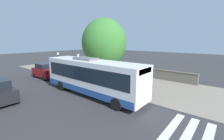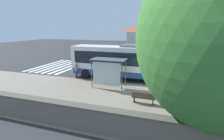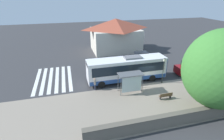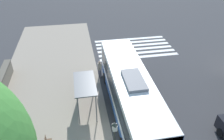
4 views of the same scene
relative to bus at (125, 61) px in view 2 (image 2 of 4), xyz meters
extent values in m
plane|color=#353538|center=(-1.71, -2.44, -1.89)|extent=(120.00, 120.00, 0.00)
cube|color=gray|center=(-6.21, -2.44, -1.88)|extent=(9.00, 44.00, 0.02)
cube|color=silver|center=(3.29, 8.10, -1.88)|extent=(9.00, 0.50, 0.01)
cube|color=silver|center=(3.29, 9.05, -1.88)|extent=(9.00, 0.50, 0.01)
cube|color=silver|center=(3.29, 10.00, -1.88)|extent=(9.00, 0.50, 0.01)
cube|color=silver|center=(3.29, 10.95, -1.88)|extent=(9.00, 0.50, 0.01)
cube|color=silver|center=(3.29, 11.90, -1.88)|extent=(9.00, 0.50, 0.01)
cube|color=silver|center=(3.29, 12.85, -1.88)|extent=(9.00, 0.50, 0.01)
cube|color=#6B6356|center=(-10.26, -2.44, -1.24)|extent=(0.50, 20.00, 1.30)
cube|color=#5B5449|center=(-10.26, -2.44, -0.55)|extent=(0.60, 20.00, 0.08)
cube|color=beige|center=(14.59, -2.47, 0.52)|extent=(7.59, 10.01, 4.81)
pyramid|color=#9E4733|center=(14.59, -2.47, 4.00)|extent=(8.19, 10.61, 2.16)
cube|color=white|center=(0.00, 0.02, 0.05)|extent=(2.57, 11.42, 2.98)
cube|color=black|center=(0.00, 0.02, 0.44)|extent=(2.61, 10.50, 1.31)
cube|color=#264C93|center=(0.00, 0.02, -1.14)|extent=(2.61, 11.19, 0.60)
cube|color=#264C93|center=(0.00, -5.66, 0.05)|extent=(2.61, 0.06, 2.86)
cube|color=black|center=(0.00, 5.69, 1.24)|extent=(1.93, 0.08, 0.42)
cube|color=slate|center=(0.00, -0.84, 1.65)|extent=(1.29, 2.51, 0.22)
cylinder|color=black|center=(-1.21, 4.01, -1.39)|extent=(0.30, 1.00, 1.00)
cylinder|color=black|center=(1.21, 4.01, -1.39)|extent=(0.30, 1.00, 1.00)
cylinder|color=black|center=(-1.21, -3.52, -1.39)|extent=(0.30, 1.00, 1.00)
cylinder|color=black|center=(1.21, -3.52, -1.39)|extent=(0.30, 1.00, 1.00)
cylinder|color=#515459|center=(-2.60, -0.77, -0.61)|extent=(0.08, 0.08, 2.55)
cylinder|color=#515459|center=(-2.60, 2.09, -0.61)|extent=(0.08, 0.08, 2.55)
cylinder|color=#515459|center=(-3.85, -0.77, -0.61)|extent=(0.08, 0.08, 2.55)
cylinder|color=#515459|center=(-3.85, 2.09, -0.61)|extent=(0.08, 0.08, 2.55)
cube|color=#515459|center=(-3.23, 0.66, 0.70)|extent=(1.55, 3.15, 0.08)
cube|color=silver|center=(-3.83, 0.66, -0.49)|extent=(0.03, 2.57, 2.04)
cylinder|color=#2D3347|center=(-1.69, 4.98, -1.46)|extent=(0.12, 0.12, 0.85)
cylinder|color=#2D3347|center=(-1.53, 4.98, -1.46)|extent=(0.12, 0.12, 0.85)
cube|color=gray|center=(-1.61, 4.98, -0.69)|extent=(0.34, 0.22, 0.69)
sphere|color=tan|center=(-1.61, 4.98, -0.23)|extent=(0.24, 0.24, 0.24)
cube|color=brown|center=(-5.92, -2.96, -1.44)|extent=(0.40, 1.67, 0.06)
cube|color=brown|center=(-6.09, -2.96, -1.21)|extent=(0.04, 1.67, 0.40)
cube|color=black|center=(-5.92, -3.62, -1.66)|extent=(0.32, 0.06, 0.45)
cube|color=black|center=(-5.92, -2.29, -1.66)|extent=(0.32, 0.06, 0.45)
cylinder|color=#2D332D|center=(-2.03, -4.67, -1.81)|extent=(0.24, 0.24, 0.16)
cylinder|color=#2D332D|center=(-2.03, -4.67, -0.22)|extent=(0.10, 0.10, 3.33)
cube|color=silver|center=(-2.03, -4.67, 1.62)|extent=(0.24, 0.24, 0.35)
pyramid|color=#2D332D|center=(-2.03, -4.67, 1.87)|extent=(0.28, 0.28, 0.14)
cylinder|color=brown|center=(-9.12, -6.64, -0.47)|extent=(0.42, 0.42, 2.83)
ellipsoid|color=#3D7F33|center=(-9.12, -6.64, 2.99)|extent=(7.44, 7.44, 8.18)
cylinder|color=black|center=(-1.22, -8.89, -1.57)|extent=(0.22, 0.64, 0.64)
cylinder|color=black|center=(0.52, -8.89, -1.57)|extent=(0.22, 0.64, 0.64)
cube|color=black|center=(6.42, -4.99, -1.10)|extent=(1.83, 4.34, 1.03)
cube|color=black|center=(6.42, -5.10, -0.26)|extent=(1.56, 2.26, 0.64)
cylinder|color=black|center=(5.56, -3.58, -1.57)|extent=(0.22, 0.64, 0.64)
cylinder|color=black|center=(7.29, -3.58, -1.57)|extent=(0.22, 0.64, 0.64)
cylinder|color=black|center=(5.56, -6.40, -1.57)|extent=(0.22, 0.64, 0.64)
cylinder|color=black|center=(7.29, -6.40, -1.57)|extent=(0.22, 0.64, 0.64)
camera|label=1|loc=(9.73, 10.59, 3.39)|focal=24.00mm
camera|label=2|loc=(-17.74, -4.53, 3.39)|focal=28.00mm
camera|label=3|loc=(-21.78, 7.99, 10.03)|focal=28.00mm
camera|label=4|loc=(-3.54, -12.25, 10.10)|focal=35.00mm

